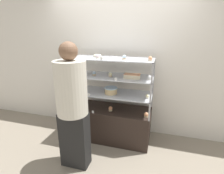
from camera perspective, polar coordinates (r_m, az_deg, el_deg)
The scene contains 27 objects.
ground_plane at distance 3.35m, azimuth 0.00°, elevation -16.09°, with size 20.00×20.00×0.00m, color gray.
back_wall at distance 3.23m, azimuth 2.11°, elevation 7.72°, with size 8.00×0.05×2.60m.
display_base at distance 3.19m, azimuth 0.00°, elevation -11.78°, with size 1.33×0.55×0.58m.
display_riser_lower at distance 2.96m, azimuth 0.00°, elevation -2.19°, with size 1.33×0.55×0.29m.
display_riser_middle at distance 2.87m, azimuth 0.00°, elevation 3.32°, with size 1.33×0.55×0.29m.
display_riser_upper at distance 2.81m, azimuth 0.00°, elevation 9.12°, with size 1.33×0.55×0.29m.
layer_cake_centerpiece at distance 2.90m, azimuth -0.36°, elevation -1.12°, with size 0.21×0.21×0.11m.
sheet_cake_frosted at distance 2.73m, azimuth 6.60°, elevation 3.55°, with size 0.25×0.13×0.07m.
cupcake_0 at distance 3.18m, azimuth -11.18°, elevation -5.73°, with size 0.07×0.07×0.08m.
cupcake_1 at distance 2.96m, azimuth -0.41°, elevation -7.13°, with size 0.07×0.07×0.08m.
cupcake_2 at distance 2.82m, azimuth 11.10°, elevation -8.91°, with size 0.07×0.07×0.08m.
price_tag_0 at distance 2.91m, azimuth -6.26°, elevation -8.09°, with size 0.04×0.00×0.04m.
cupcake_3 at distance 3.07m, azimuth -11.21°, elevation -0.80°, with size 0.05×0.05×0.07m.
cupcake_4 at distance 2.75m, azimuth 11.46°, elevation -3.07°, with size 0.05×0.05×0.07m.
price_tag_1 at distance 2.82m, azimuth -7.56°, elevation -2.55°, with size 0.04×0.00×0.04m.
cupcake_5 at distance 2.97m, azimuth -12.33°, elevation 4.35°, with size 0.06×0.06×0.07m.
cupcake_6 at distance 2.91m, azimuth -5.85°, elevation 4.42°, with size 0.06×0.06×0.07m.
cupcake_7 at distance 2.81m, azimuth -0.57°, elevation 4.03°, with size 0.06×0.06×0.07m.
cupcake_8 at distance 2.68m, azimuth 12.12°, elevation 2.95°, with size 0.06×0.06×0.07m.
price_tag_2 at distance 2.59m, azimuth 1.23°, elevation 2.57°, with size 0.04×0.00×0.04m.
cupcake_9 at distance 2.92m, azimuth -12.63°, elevation 9.98°, with size 0.05×0.05×0.07m.
cupcake_10 at distance 2.76m, azimuth -4.69°, elevation 9.93°, with size 0.05×0.05×0.07m.
cupcake_11 at distance 2.67m, azimuth 3.98°, elevation 9.68°, with size 0.05×0.05×0.07m.
cupcake_12 at distance 2.58m, azimuth 12.39°, elevation 9.03°, with size 0.05×0.05×0.07m.
price_tag_3 at distance 2.59m, azimuth -3.46°, elevation 9.20°, with size 0.04×0.00×0.04m.
donut_glazed at distance 2.95m, azimuth -4.80°, elevation 10.18°, with size 0.13×0.13×0.04m.
customer_figure at distance 2.37m, azimuth -12.81°, elevation -5.74°, with size 0.41×0.41×1.75m.
Camera 1 is at (0.78, -2.67, 1.86)m, focal length 28.00 mm.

